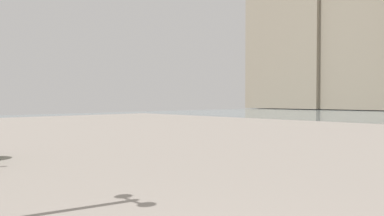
# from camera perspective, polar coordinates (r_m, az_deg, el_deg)

# --- Properties ---
(building_annex) EXTENTS (14.93, 10.21, 32.31)m
(building_annex) POSITION_cam_1_polar(r_m,az_deg,el_deg) (74.60, 25.89, 12.32)
(building_annex) COLOR gray
(building_annex) RESTS_ON ground
(building_highrise) EXTENTS (16.63, 14.16, 34.25)m
(building_highrise) POSITION_cam_1_polar(r_m,az_deg,el_deg) (81.28, 16.54, 11.43)
(building_highrise) COLOR gray
(building_highrise) RESTS_ON ground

